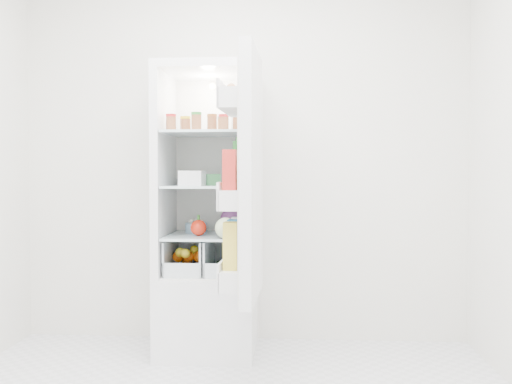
# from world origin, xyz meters

# --- Properties ---
(room_walls) EXTENTS (3.02, 3.02, 2.61)m
(room_walls) POSITION_xyz_m (0.00, 0.00, 1.59)
(room_walls) COLOR white
(room_walls) RESTS_ON ground
(refrigerator) EXTENTS (0.60, 0.60, 1.80)m
(refrigerator) POSITION_xyz_m (-0.20, 1.25, 0.67)
(refrigerator) COLOR white
(refrigerator) RESTS_ON ground
(shelf_low) EXTENTS (0.49, 0.53, 0.01)m
(shelf_low) POSITION_xyz_m (-0.20, 1.19, 0.74)
(shelf_low) COLOR silver
(shelf_low) RESTS_ON refrigerator
(shelf_mid) EXTENTS (0.49, 0.53, 0.02)m
(shelf_mid) POSITION_xyz_m (-0.20, 1.19, 1.05)
(shelf_mid) COLOR silver
(shelf_mid) RESTS_ON refrigerator
(shelf_top) EXTENTS (0.49, 0.53, 0.02)m
(shelf_top) POSITION_xyz_m (-0.20, 1.19, 1.38)
(shelf_top) COLOR silver
(shelf_top) RESTS_ON refrigerator
(crisper_left) EXTENTS (0.23, 0.46, 0.22)m
(crisper_left) POSITION_xyz_m (-0.32, 1.19, 0.61)
(crisper_left) COLOR silver
(crisper_left) RESTS_ON refrigerator
(crisper_right) EXTENTS (0.23, 0.46, 0.22)m
(crisper_right) POSITION_xyz_m (-0.08, 1.19, 0.61)
(crisper_right) COLOR silver
(crisper_right) RESTS_ON refrigerator
(condiment_jars) EXTENTS (0.46, 0.34, 0.08)m
(condiment_jars) POSITION_xyz_m (-0.21, 1.13, 1.43)
(condiment_jars) COLOR #B21919
(condiment_jars) RESTS_ON shelf_top
(squeeze_bottle) EXTENTS (0.07, 0.07, 0.20)m
(squeeze_bottle) POSITION_xyz_m (-0.02, 1.18, 1.49)
(squeeze_bottle) COLOR white
(squeeze_bottle) RESTS_ON shelf_top
(tub_white) EXTENTS (0.15, 0.15, 0.09)m
(tub_white) POSITION_xyz_m (-0.27, 1.06, 1.10)
(tub_white) COLOR silver
(tub_white) RESTS_ON shelf_mid
(tin_red) EXTENTS (0.13, 0.13, 0.06)m
(tin_red) POSITION_xyz_m (-0.01, 0.97, 1.09)
(tin_red) COLOR red
(tin_red) RESTS_ON shelf_mid
(foil_tray) EXTENTS (0.19, 0.17, 0.04)m
(foil_tray) POSITION_xyz_m (-0.33, 1.36, 1.08)
(foil_tray) COLOR #B4B5B9
(foil_tray) RESTS_ON shelf_mid
(tub_green) EXTENTS (0.12, 0.14, 0.07)m
(tub_green) POSITION_xyz_m (-0.17, 1.23, 1.09)
(tub_green) COLOR #469B56
(tub_green) RESTS_ON shelf_mid
(red_cabbage) EXTENTS (0.17, 0.17, 0.17)m
(red_cabbage) POSITION_xyz_m (-0.05, 1.27, 0.83)
(red_cabbage) COLOR #622157
(red_cabbage) RESTS_ON shelf_low
(bell_pepper) EXTENTS (0.10, 0.10, 0.10)m
(bell_pepper) POSITION_xyz_m (-0.24, 1.11, 0.80)
(bell_pepper) COLOR red
(bell_pepper) RESTS_ON shelf_low
(mushroom_bowl) EXTENTS (0.18, 0.18, 0.06)m
(mushroom_bowl) POSITION_xyz_m (-0.29, 1.27, 0.78)
(mushroom_bowl) COLOR #81A5C1
(mushroom_bowl) RESTS_ON shelf_low
(salad_bag) EXTENTS (0.12, 0.12, 0.12)m
(salad_bag) POSITION_xyz_m (-0.06, 0.97, 0.81)
(salad_bag) COLOR beige
(salad_bag) RESTS_ON shelf_low
(citrus_pile) EXTENTS (0.20, 0.31, 0.16)m
(citrus_pile) POSITION_xyz_m (-0.33, 1.15, 0.59)
(citrus_pile) COLOR orange
(citrus_pile) RESTS_ON refrigerator
(veg_pile) EXTENTS (0.16, 0.30, 0.10)m
(veg_pile) POSITION_xyz_m (-0.07, 1.18, 0.56)
(veg_pile) COLOR #204D19
(veg_pile) RESTS_ON refrigerator
(fridge_door) EXTENTS (0.19, 0.60, 1.30)m
(fridge_door) POSITION_xyz_m (0.09, 0.61, 1.09)
(fridge_door) COLOR white
(fridge_door) RESTS_ON refrigerator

